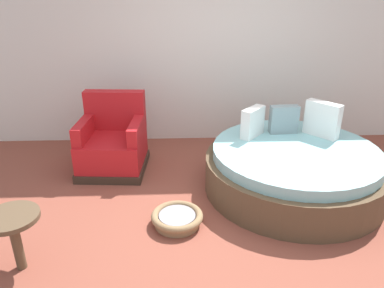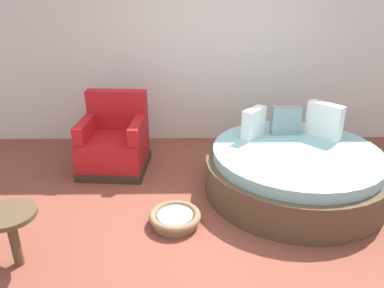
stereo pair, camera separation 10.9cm
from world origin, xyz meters
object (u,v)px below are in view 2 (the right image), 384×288
object	(u,v)px
round_daybed	(294,170)
side_table	(10,222)
red_armchair	(115,143)
pet_basket	(175,218)

from	to	relation	value
round_daybed	side_table	size ratio (longest dim) A/B	3.83
red_armchair	pet_basket	world-z (taller)	red_armchair
red_armchair	side_table	world-z (taller)	red_armchair
round_daybed	red_armchair	bearing A→B (deg)	163.81
round_daybed	pet_basket	size ratio (longest dim) A/B	3.91
pet_basket	side_table	distance (m)	1.45
red_armchair	side_table	size ratio (longest dim) A/B	1.81
round_daybed	side_table	bearing A→B (deg)	-155.76
red_armchair	pet_basket	xyz separation A→B (m)	(0.79, -1.25, -0.26)
round_daybed	side_table	world-z (taller)	round_daybed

